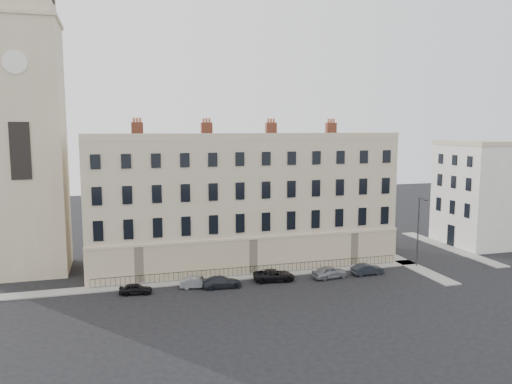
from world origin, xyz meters
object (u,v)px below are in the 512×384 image
Objects in this scene: car_f at (367,269)px; car_b at (197,282)px; car_e at (330,272)px; streetlamp at (419,229)px; car_a at (136,289)px; car_c at (221,282)px; car_d at (274,275)px.

car_b is at bearing 86.57° from car_f.
car_e reaches higher than car_b.
car_a is at bearing 175.73° from streetlamp.
car_c reaches higher than car_a.
streetlamp reaches higher than car_a.
car_f is 8.38m from streetlamp.
car_b is 26.71m from streetlamp.
streetlamp reaches higher than car_f.
car_d is 6.23m from car_e.
car_b is 8.36m from car_d.
car_b is 0.94× the size of car_f.
car_e reaches higher than car_f.
car_f reaches higher than car_a.
car_e reaches higher than car_a.
car_c is (8.61, -0.35, 0.05)m from car_a.
car_f reaches higher than car_b.
car_b is at bearing 175.45° from streetlamp.
car_a is 0.71× the size of car_d.
car_e is at bearing -83.00° from car_a.
streetlamp is (18.03, 0.50, 4.00)m from car_d.
car_f is (4.59, 0.04, -0.08)m from car_e.
car_a is 14.54m from car_d.
car_f is at bearing -97.55° from car_e.
streetlamp reaches higher than car_e.
streetlamp is at bearing -82.05° from car_f.
car_e is (12.11, -0.10, 0.09)m from car_c.
streetlamp is (26.39, 0.50, 4.05)m from car_b.
streetlamp is at bearing -79.87° from car_b.
car_f is (19.14, -0.69, 0.03)m from car_b.
car_d is 0.54× the size of streetlamp.
car_b is 19.15m from car_f.
streetlamp is at bearing -84.98° from car_c.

